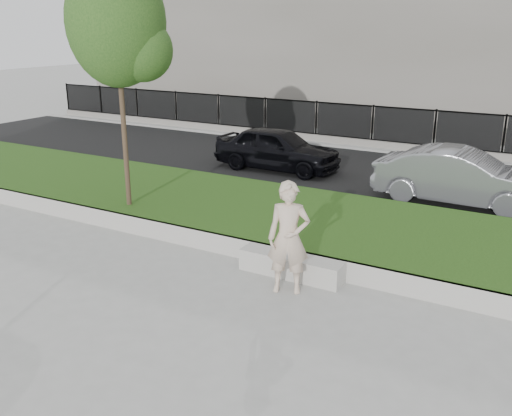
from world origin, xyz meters
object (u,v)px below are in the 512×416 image
Objects in this scene: car_dark at (277,148)px; car_silver at (461,177)px; stone_bench at (292,265)px; book at (300,254)px; man at (289,238)px; young_tree at (120,27)px.

car_dark is 5.67m from car_silver.
book reaches higher than stone_bench.
stone_bench is 0.98m from man.
stone_bench is 7.76m from car_dark.
man is 0.49× the size of car_dark.
man is at bearing -111.52° from book.
car_silver is (5.61, -0.85, 0.02)m from car_dark.
man is 0.89m from book.
man reaches higher than book.
book is (0.11, 0.11, 0.21)m from stone_bench.
car_silver is (6.28, 4.98, -3.56)m from young_tree.
young_tree is 8.77m from car_silver.
book is at bearing 164.52° from car_silver.
car_dark reaches higher than book.
book is at bearing 45.14° from stone_bench.
young_tree is (-4.63, 0.78, 3.88)m from book.
young_tree is at bearing 139.74° from book.
car_silver reaches higher than stone_bench.
man is 6.63m from car_silver.
book is 0.05× the size of car_dark.
book is 0.05× the size of car_silver.
car_silver is at bearing 38.42° from young_tree.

